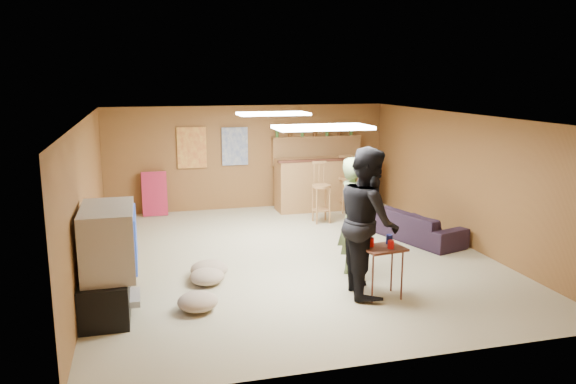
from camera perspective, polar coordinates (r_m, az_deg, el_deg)
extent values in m
plane|color=tan|center=(8.96, 0.33, -6.52)|extent=(7.00, 7.00, 0.00)
cube|color=silver|center=(8.54, 0.35, 7.65)|extent=(6.00, 7.00, 0.02)
cube|color=brown|center=(12.05, -4.02, 3.54)|extent=(6.00, 0.02, 2.20)
cube|color=brown|center=(5.49, 9.99, -6.55)|extent=(6.00, 0.02, 2.20)
cube|color=brown|center=(8.43, -19.76, -0.65)|extent=(0.02, 7.00, 2.20)
cube|color=brown|center=(9.89, 17.38, 1.24)|extent=(0.02, 7.00, 2.20)
cube|color=black|center=(7.20, -18.01, -9.65)|extent=(0.55, 1.30, 0.50)
cube|color=#B2B2B7|center=(7.23, -16.19, -10.32)|extent=(0.35, 0.50, 0.08)
cube|color=#B2B2B7|center=(6.99, -17.77, -4.65)|extent=(0.60, 1.10, 0.80)
cube|color=navy|center=(6.98, -15.22, -4.53)|extent=(0.02, 0.95, 0.65)
cube|color=olive|center=(11.99, 3.58, 0.84)|extent=(2.00, 0.60, 1.10)
cube|color=#442015|center=(11.66, 4.00, 3.27)|extent=(2.10, 0.12, 0.05)
cube|color=olive|center=(12.27, 2.97, 5.58)|extent=(2.00, 0.18, 0.05)
cube|color=olive|center=(12.32, 2.93, 4.20)|extent=(2.00, 0.14, 0.60)
cube|color=#BF3F26|center=(11.81, -9.74, 4.46)|extent=(0.60, 0.03, 0.85)
cube|color=#334C99|center=(11.92, -5.42, 4.64)|extent=(0.55, 0.03, 0.80)
cube|color=#BC2245|center=(11.76, -13.40, -0.17)|extent=(0.50, 0.26, 0.91)
cube|color=white|center=(7.11, 3.53, 6.57)|extent=(1.20, 0.60, 0.04)
cube|color=white|center=(9.70, -1.52, 7.95)|extent=(1.20, 0.60, 0.04)
imported|color=#586B3E|center=(7.88, 6.72, -2.65)|extent=(0.43, 0.64, 1.72)
imported|color=black|center=(7.32, 8.15, -2.95)|extent=(0.85, 1.03, 1.93)
imported|color=black|center=(10.01, 12.94, -3.34)|extent=(1.17, 1.88, 0.51)
cube|color=#442015|center=(7.37, 9.57, -8.03)|extent=(0.57, 0.48, 0.67)
cylinder|color=red|center=(7.25, 8.40, -5.05)|extent=(0.11, 0.11, 0.12)
cylinder|color=red|center=(7.21, 10.40, -5.27)|extent=(0.09, 0.09, 0.11)
cylinder|color=navy|center=(7.42, 10.25, -4.74)|extent=(0.11, 0.11, 0.12)
ellipsoid|color=#9F8770|center=(8.10, -8.03, -7.77)|extent=(0.57, 0.57, 0.24)
ellipsoid|color=#9F8770|center=(7.86, -8.24, -8.49)|extent=(0.53, 0.53, 0.21)
ellipsoid|color=#9F8770|center=(7.04, -9.17, -10.93)|extent=(0.57, 0.57, 0.22)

